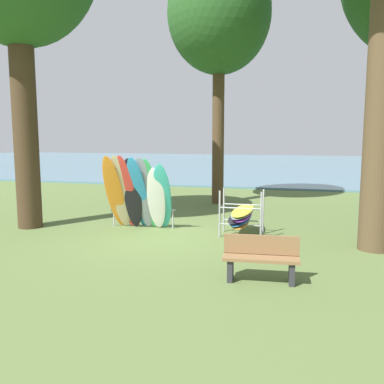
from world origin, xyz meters
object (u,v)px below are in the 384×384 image
(leaning_board_pile, at_px, (137,194))
(board_storage_rack, at_px, (242,215))
(park_bench, at_px, (261,258))
(tree_far_left_back, at_px, (219,15))

(leaning_board_pile, bearing_deg, board_storage_rack, 2.13)
(board_storage_rack, bearing_deg, leaning_board_pile, -177.87)
(board_storage_rack, xyz_separation_m, park_bench, (0.87, -3.50, -0.10))
(tree_far_left_back, relative_size, leaning_board_pile, 4.39)
(park_bench, bearing_deg, tree_far_left_back, 106.48)
(tree_far_left_back, height_order, board_storage_rack, tree_far_left_back)
(leaning_board_pile, xyz_separation_m, board_storage_rack, (2.98, 0.11, -0.49))
(tree_far_left_back, distance_m, board_storage_rack, 8.64)
(leaning_board_pile, bearing_deg, tree_far_left_back, 76.56)
(leaning_board_pile, xyz_separation_m, park_bench, (3.84, -3.39, -0.59))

